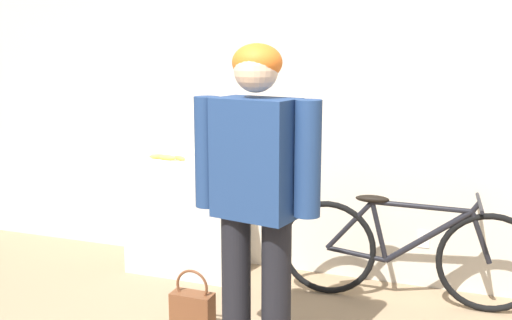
{
  "coord_description": "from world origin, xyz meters",
  "views": [
    {
      "loc": [
        0.85,
        -1.69,
        1.68
      ],
      "look_at": [
        -0.19,
        1.09,
        1.11
      ],
      "focal_mm": 42.0,
      "sensor_mm": 36.0,
      "label": 1
    }
  ],
  "objects_px": {
    "bicycle": "(405,251)",
    "handbag": "(192,311)",
    "person": "(256,182)",
    "banana": "(168,157)"
  },
  "relations": [
    {
      "from": "banana",
      "to": "person",
      "type": "bearing_deg",
      "value": -45.03
    },
    {
      "from": "person",
      "to": "handbag",
      "type": "bearing_deg",
      "value": 170.28
    },
    {
      "from": "person",
      "to": "handbag",
      "type": "distance_m",
      "value": 0.99
    },
    {
      "from": "person",
      "to": "bicycle",
      "type": "xyz_separation_m",
      "value": [
        0.65,
        1.06,
        -0.64
      ]
    },
    {
      "from": "bicycle",
      "to": "handbag",
      "type": "distance_m",
      "value": 1.44
    },
    {
      "from": "bicycle",
      "to": "handbag",
      "type": "height_order",
      "value": "bicycle"
    },
    {
      "from": "banana",
      "to": "handbag",
      "type": "relative_size",
      "value": 0.81
    },
    {
      "from": "handbag",
      "to": "person",
      "type": "bearing_deg",
      "value": -20.75
    },
    {
      "from": "person",
      "to": "banana",
      "type": "relative_size",
      "value": 5.29
    },
    {
      "from": "bicycle",
      "to": "person",
      "type": "bearing_deg",
      "value": -125.38
    }
  ]
}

